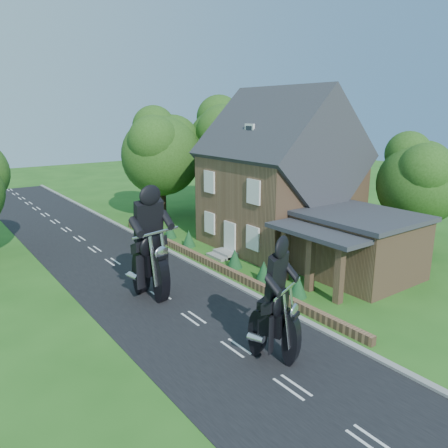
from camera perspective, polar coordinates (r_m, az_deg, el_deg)
ground at (r=19.31m, az=-4.01°, el=-12.23°), size 120.00×120.00×0.00m
road at (r=19.30m, az=-4.01°, el=-12.20°), size 7.00×80.00×0.02m
kerb at (r=21.24m, az=4.47°, el=-9.46°), size 0.30×80.00×0.12m
garden_wall at (r=25.25m, az=-1.79°, el=-5.10°), size 0.30×22.00×0.40m
house at (r=28.78m, az=7.29°, el=5.75°), size 9.54×8.64×10.24m
annex at (r=24.46m, az=16.96°, el=-2.53°), size 7.05×5.94×3.44m
tree_annex_side at (r=30.33m, az=24.41°, el=5.69°), size 5.64×5.20×7.48m
tree_house_right at (r=34.86m, az=11.83°, el=8.49°), size 6.51×6.00×8.40m
tree_behind_house at (r=38.67m, az=0.97°, el=10.91°), size 7.81×7.20×10.08m
tree_behind_left at (r=36.28m, az=-7.72°, el=9.76°), size 6.94×6.40×9.16m
shrub_a at (r=21.43m, az=9.64°, el=-7.98°), size 0.90×0.90×1.10m
shrub_b at (r=23.11m, az=5.20°, el=-6.13°), size 0.90×0.90×1.10m
shrub_c at (r=24.92m, az=1.41°, el=-4.51°), size 0.90×0.90×1.10m
shrub_d at (r=28.86m, az=-4.64°, el=-1.87°), size 0.90×0.90×1.10m
shrub_e at (r=30.94m, az=-7.06°, el=-0.81°), size 0.90×0.90×1.10m
shrub_f at (r=33.08m, az=-9.17°, el=0.13°), size 0.90×0.90×1.10m
motorcycle_lead at (r=16.24m, az=6.58°, el=-15.02°), size 0.93×1.52×1.39m
motorcycle_follow at (r=21.22m, az=-9.47°, el=-7.42°), size 0.79×1.82×1.64m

